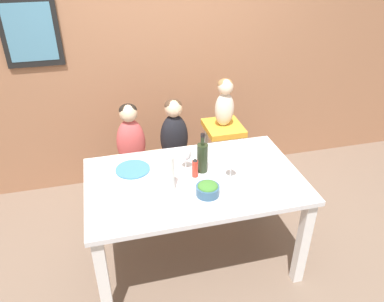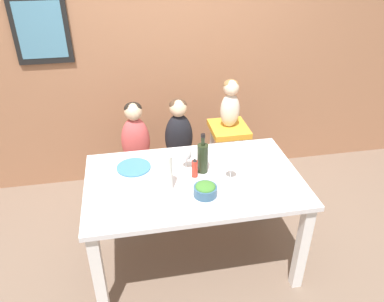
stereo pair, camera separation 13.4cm
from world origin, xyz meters
name	(u,v)px [view 2 (the right image)]	position (x,y,z in m)	size (l,w,h in m)	color
ground_plane	(194,257)	(0.00, 0.00, 0.00)	(14.00, 14.00, 0.00)	#705B4C
wall_back	(167,42)	(0.00, 1.26, 1.35)	(10.00, 0.09, 2.70)	#9E6B4C
dining_table	(194,191)	(0.00, 0.00, 0.64)	(1.46, 0.89, 0.75)	silver
chair_far_left	(138,170)	(-0.36, 0.70, 0.40)	(0.37, 0.41, 0.48)	silver
chair_far_center	(179,166)	(0.01, 0.70, 0.40)	(0.37, 0.41, 0.48)	silver
chair_right_highchair	(228,144)	(0.44, 0.70, 0.58)	(0.31, 0.35, 0.75)	silver
person_child_left	(135,134)	(-0.36, 0.70, 0.75)	(0.24, 0.17, 0.56)	#C64C4C
person_child_center	(179,131)	(0.01, 0.70, 0.75)	(0.24, 0.17, 0.56)	black
person_baby_right	(230,101)	(0.44, 0.71, 0.98)	(0.17, 0.13, 0.41)	beige
wine_bottle	(203,157)	(0.08, 0.08, 0.86)	(0.08, 0.08, 0.30)	#232D19
paper_towel_roll	(165,172)	(-0.20, -0.08, 0.88)	(0.10, 0.10, 0.26)	white
wine_glass_near	(231,164)	(0.24, -0.04, 0.86)	(0.08, 0.08, 0.17)	white
wine_glass_far	(186,154)	(-0.03, 0.13, 0.86)	(0.08, 0.08, 0.17)	white
salad_bowl_large	(205,190)	(0.04, -0.19, 0.79)	(0.15, 0.15, 0.09)	#335675
dinner_plate_front_left	(122,202)	(-0.49, -0.17, 0.75)	(0.24, 0.24, 0.01)	silver
dinner_plate_back_left	(134,167)	(-0.39, 0.21, 0.75)	(0.24, 0.24, 0.01)	teal
dinner_plate_back_right	(252,153)	(0.50, 0.25, 0.75)	(0.24, 0.24, 0.01)	silver
condiment_bottle_hot_sauce	(195,168)	(0.01, 0.03, 0.82)	(0.04, 0.04, 0.14)	red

